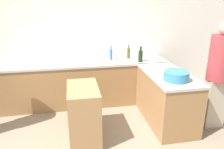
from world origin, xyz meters
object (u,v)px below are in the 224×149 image
object	(u,v)px
wine_bottle_dark	(140,56)
olive_oil_bottle	(128,53)
mixing_bowl	(176,76)
vinegar_bottle_clear	(115,56)
water_bottle_blue	(111,54)
island_table	(84,113)
person_at_peninsula	(219,73)

from	to	relation	value
wine_bottle_dark	olive_oil_bottle	bearing A→B (deg)	118.14
mixing_bowl	wine_bottle_dark	xyz separation A→B (m)	(-0.21, 1.14, 0.05)
vinegar_bottle_clear	olive_oil_bottle	size ratio (longest dim) A/B	0.66
vinegar_bottle_clear	water_bottle_blue	world-z (taller)	water_bottle_blue
mixing_bowl	olive_oil_bottle	bearing A→B (deg)	104.56
mixing_bowl	water_bottle_blue	xyz separation A→B (m)	(-0.76, 1.42, 0.04)
island_table	water_bottle_blue	world-z (taller)	water_bottle_blue
olive_oil_bottle	water_bottle_blue	bearing A→B (deg)	-175.07
mixing_bowl	olive_oil_bottle	size ratio (longest dim) A/B	1.34
mixing_bowl	water_bottle_blue	world-z (taller)	water_bottle_blue
water_bottle_blue	olive_oil_bottle	world-z (taller)	olive_oil_bottle
person_at_peninsula	water_bottle_blue	bearing A→B (deg)	137.35
vinegar_bottle_clear	wine_bottle_dark	bearing A→B (deg)	-27.87
mixing_bowl	olive_oil_bottle	distance (m)	1.50
olive_oil_bottle	person_at_peninsula	bearing A→B (deg)	-51.69
wine_bottle_dark	olive_oil_bottle	distance (m)	0.35
water_bottle_blue	person_at_peninsula	bearing A→B (deg)	-42.65
mixing_bowl	olive_oil_bottle	world-z (taller)	olive_oil_bottle
water_bottle_blue	olive_oil_bottle	xyz separation A→B (m)	(0.38, 0.03, 0.00)
island_table	vinegar_bottle_clear	world-z (taller)	vinegar_bottle_clear
wine_bottle_dark	water_bottle_blue	bearing A→B (deg)	153.32
island_table	mixing_bowl	distance (m)	1.53
olive_oil_bottle	person_at_peninsula	xyz separation A→B (m)	(1.12, -1.42, -0.06)
island_table	person_at_peninsula	bearing A→B (deg)	-1.20
water_bottle_blue	person_at_peninsula	xyz separation A→B (m)	(1.51, -1.39, -0.06)
island_table	mixing_bowl	bearing A→B (deg)	-2.87
mixing_bowl	vinegar_bottle_clear	bearing A→B (deg)	115.86
vinegar_bottle_clear	water_bottle_blue	xyz separation A→B (m)	(-0.09, 0.03, 0.04)
island_table	person_at_peninsula	distance (m)	2.24
vinegar_bottle_clear	olive_oil_bottle	bearing A→B (deg)	12.79
island_table	wine_bottle_dark	bearing A→B (deg)	41.20
island_table	person_at_peninsula	world-z (taller)	person_at_peninsula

